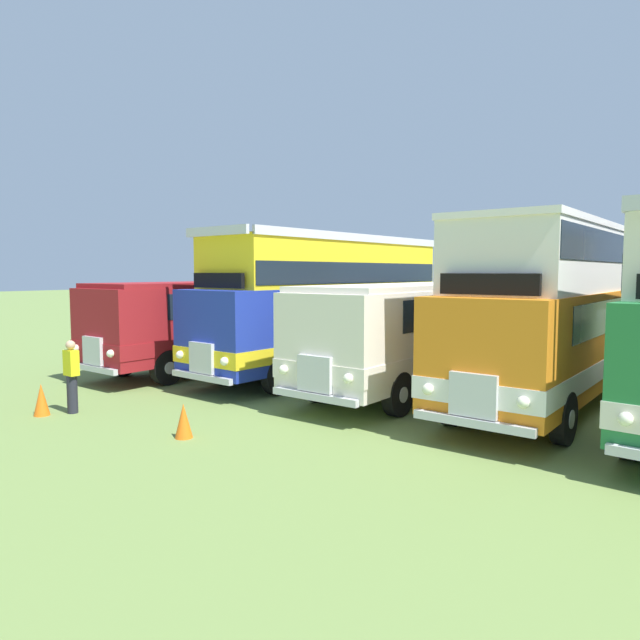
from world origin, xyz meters
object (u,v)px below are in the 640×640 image
at_px(bus_first_in_row, 239,315).
at_px(cone_mid_row, 184,421).
at_px(marshal_person, 72,376).
at_px(bus_second_in_row, 329,301).
at_px(bus_third_in_row, 423,327).
at_px(cone_near_end, 41,400).
at_px(bus_fourth_in_row, 556,306).

relative_size(bus_first_in_row, cone_mid_row, 16.40).
relative_size(cone_mid_row, marshal_person, 0.40).
height_order(bus_first_in_row, bus_second_in_row, bus_second_in_row).
distance_m(bus_third_in_row, marshal_person, 9.37).
bearing_deg(bus_second_in_row, cone_mid_row, -74.01).
xyz_separation_m(bus_third_in_row, marshal_person, (-5.06, -7.83, -0.86)).
distance_m(bus_first_in_row, cone_near_end, 8.42).
distance_m(bus_second_in_row, bus_third_in_row, 3.68).
distance_m(bus_first_in_row, cone_mid_row, 9.41).
bearing_deg(bus_second_in_row, bus_third_in_row, -4.91).
bearing_deg(bus_fourth_in_row, cone_near_end, -136.54).
height_order(bus_first_in_row, marshal_person, bus_first_in_row).
distance_m(bus_third_in_row, cone_near_end, 10.08).
height_order(bus_second_in_row, marshal_person, bus_second_in_row).
xyz_separation_m(bus_third_in_row, bus_fourth_in_row, (3.61, 0.15, 0.72)).
height_order(bus_first_in_row, cone_mid_row, bus_first_in_row).
relative_size(bus_third_in_row, cone_near_end, 13.52).
relative_size(bus_first_in_row, cone_near_end, 15.37).
distance_m(bus_second_in_row, marshal_person, 8.40).
height_order(cone_mid_row, marshal_person, marshal_person).
distance_m(bus_fourth_in_row, marshal_person, 11.90).
bearing_deg(bus_first_in_row, bus_fourth_in_row, 2.38).
bearing_deg(bus_third_in_row, cone_mid_row, -100.31).
xyz_separation_m(cone_near_end, cone_mid_row, (4.04, 0.88, -0.02)).
bearing_deg(cone_near_end, marshal_person, 58.12).
bearing_deg(marshal_person, cone_mid_row, 4.86).
bearing_deg(cone_mid_row, bus_second_in_row, 105.99).
height_order(bus_first_in_row, bus_third_in_row, same).
relative_size(bus_first_in_row, bus_second_in_row, 1.09).
height_order(bus_third_in_row, bus_fourth_in_row, bus_fourth_in_row).
xyz_separation_m(bus_second_in_row, cone_mid_row, (2.24, -7.83, -2.01)).
distance_m(cone_near_end, cone_mid_row, 4.14).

